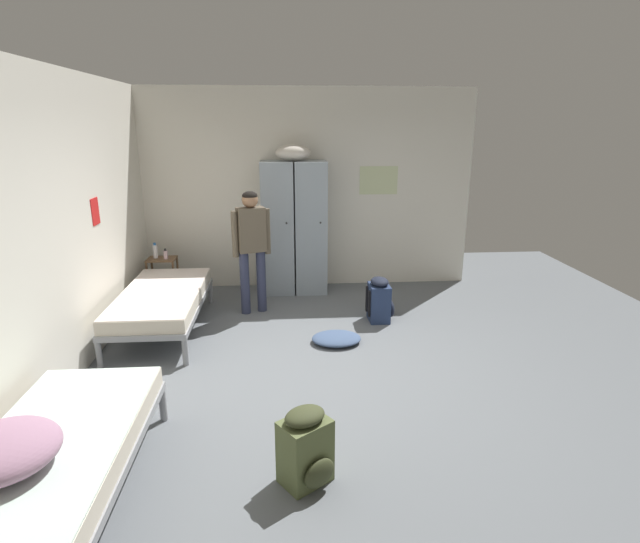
{
  "coord_description": "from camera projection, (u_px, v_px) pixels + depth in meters",
  "views": [
    {
      "loc": [
        -0.33,
        -4.37,
        2.34
      ],
      "look_at": [
        0.0,
        0.28,
        0.95
      ],
      "focal_mm": 27.98,
      "sensor_mm": 36.0,
      "label": 1
    }
  ],
  "objects": [
    {
      "name": "bedding_heap",
      "position": [
        2.0,
        451.0,
        2.76
      ],
      "size": [
        0.61,
        0.61,
        0.22
      ],
      "color": "gray",
      "rests_on": "bed_left_front"
    },
    {
      "name": "lotion_bottle",
      "position": [
        166.0,
        254.0,
        6.75
      ],
      "size": [
        0.06,
        0.06,
        0.14
      ],
      "color": "beige",
      "rests_on": "shelf_unit"
    },
    {
      "name": "room_backdrop",
      "position": [
        201.0,
        208.0,
        5.62
      ],
      "size": [
        4.77,
        5.68,
        2.83
      ],
      "color": "silver",
      "rests_on": "ground_plane"
    },
    {
      "name": "bed_left_front",
      "position": [
        56.0,
        454.0,
        3.08
      ],
      "size": [
        0.9,
        1.9,
        0.49
      ],
      "color": "gray",
      "rests_on": "ground_plane"
    },
    {
      "name": "ground_plane",
      "position": [
        322.0,
        373.0,
        4.87
      ],
      "size": [
        9.0,
        9.0,
        0.0
      ],
      "primitive_type": "plane",
      "color": "slate"
    },
    {
      "name": "backpack_navy",
      "position": [
        380.0,
        300.0,
        6.1
      ],
      "size": [
        0.34,
        0.32,
        0.55
      ],
      "color": "navy",
      "rests_on": "ground_plane"
    },
    {
      "name": "person_traveler",
      "position": [
        252.0,
        241.0,
        6.18
      ],
      "size": [
        0.47,
        0.3,
        1.55
      ],
      "color": "#2D334C",
      "rests_on": "ground_plane"
    },
    {
      "name": "clothes_pile_denim",
      "position": [
        336.0,
        338.0,
        5.53
      ],
      "size": [
        0.55,
        0.44,
        0.1
      ],
      "color": "#42567A",
      "rests_on": "ground_plane"
    },
    {
      "name": "locker_bank",
      "position": [
        294.0,
        225.0,
        7.0
      ],
      "size": [
        0.9,
        0.55,
        2.07
      ],
      "color": "#8C99A3",
      "rests_on": "ground_plane"
    },
    {
      "name": "backpack_olive",
      "position": [
        306.0,
        448.0,
        3.32
      ],
      "size": [
        0.41,
        0.41,
        0.55
      ],
      "color": "#566038",
      "rests_on": "ground_plane"
    },
    {
      "name": "bed_left_rear",
      "position": [
        162.0,
        300.0,
        5.77
      ],
      "size": [
        0.9,
        1.9,
        0.49
      ],
      "color": "gray",
      "rests_on": "ground_plane"
    },
    {
      "name": "shelf_unit",
      "position": [
        163.0,
        274.0,
        6.87
      ],
      "size": [
        0.38,
        0.3,
        0.57
      ],
      "color": "brown",
      "rests_on": "ground_plane"
    },
    {
      "name": "water_bottle",
      "position": [
        155.0,
        251.0,
        6.79
      ],
      "size": [
        0.06,
        0.06,
        0.21
      ],
      "color": "white",
      "rests_on": "shelf_unit"
    }
  ]
}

